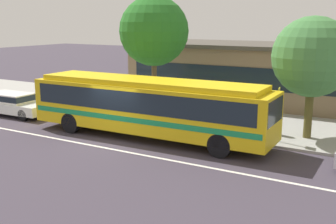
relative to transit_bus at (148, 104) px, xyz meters
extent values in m
plane|color=#3C3540|center=(-1.05, -1.51, -1.62)|extent=(120.00, 120.00, 0.00)
cube|color=#9C9992|center=(-1.05, 5.35, -1.56)|extent=(60.00, 8.00, 0.12)
cube|color=silver|center=(-1.05, -2.31, -1.61)|extent=(56.00, 0.16, 0.01)
cube|color=gold|center=(-0.02, 0.00, -0.14)|extent=(11.90, 2.68, 2.11)
cube|color=gold|center=(-0.02, 0.00, 1.04)|extent=(10.95, 2.37, 0.24)
cube|color=#19232D|center=(-0.02, 0.00, 0.28)|extent=(11.19, 2.70, 0.93)
cube|color=#1A884F|center=(-0.02, 0.00, -0.52)|extent=(11.66, 2.70, 0.24)
cube|color=#19232D|center=(5.86, 0.11, 0.28)|extent=(0.16, 2.16, 1.01)
cylinder|color=black|center=(3.99, 1.17, -1.12)|extent=(1.01, 0.30, 1.00)
cylinder|color=black|center=(4.03, -1.01, -1.12)|extent=(1.01, 0.30, 1.00)
cylinder|color=black|center=(-3.83, 1.01, -1.12)|extent=(1.01, 0.30, 1.00)
cylinder|color=black|center=(-3.79, -1.16, -1.12)|extent=(1.01, 0.30, 1.00)
cube|color=white|center=(-9.40, 0.12, -1.10)|extent=(4.82, 1.89, 0.55)
cube|color=white|center=(-9.64, 0.12, -0.58)|extent=(2.72, 1.62, 0.50)
cube|color=#19232D|center=(-9.64, 0.12, -0.55)|extent=(2.76, 1.63, 0.32)
cylinder|color=black|center=(-7.85, 0.93, -1.30)|extent=(0.65, 0.24, 0.64)
cylinder|color=black|center=(-7.80, -0.59, -1.30)|extent=(0.65, 0.24, 0.64)
cylinder|color=black|center=(-10.99, 0.84, -1.30)|extent=(0.65, 0.24, 0.64)
cylinder|color=#776E5C|center=(4.78, 3.16, -1.07)|extent=(0.14, 0.14, 0.84)
cylinder|color=#776E5C|center=(4.81, 3.31, -1.07)|extent=(0.14, 0.14, 0.84)
cylinder|color=#9A489B|center=(4.79, 3.23, -0.34)|extent=(0.39, 0.39, 0.62)
sphere|color=#B6AA8F|center=(4.79, 3.23, 0.09)|extent=(0.24, 0.24, 0.24)
cylinder|color=gray|center=(5.48, 2.06, -0.33)|extent=(0.08, 0.08, 2.34)
cube|color=yellow|center=(5.48, 2.06, 0.64)|extent=(0.11, 0.44, 0.56)
cylinder|color=brown|center=(-2.42, 4.39, 0.17)|extent=(0.30, 0.30, 3.32)
sphere|color=#276E23|center=(-2.42, 4.39, 3.21)|extent=(3.93, 3.93, 3.93)
cylinder|color=brown|center=(6.52, 3.37, -0.27)|extent=(0.36, 0.36, 2.46)
sphere|color=#417C3E|center=(6.52, 3.37, 2.22)|extent=(3.60, 3.60, 3.60)
cube|color=#80684E|center=(2.34, 11.12, 0.22)|extent=(18.19, 6.45, 3.68)
cube|color=#19232D|center=(2.34, 7.87, 0.41)|extent=(16.74, 0.04, 1.32)
cube|color=#4A433B|center=(2.34, 11.12, 2.18)|extent=(18.59, 6.85, 0.24)
camera|label=1|loc=(10.38, -16.06, 3.82)|focal=44.98mm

